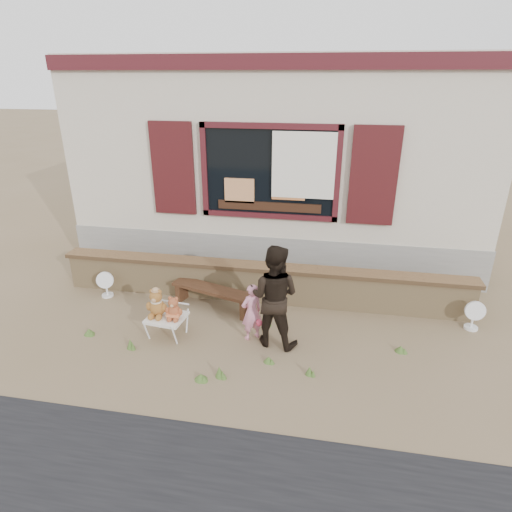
% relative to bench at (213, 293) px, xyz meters
% --- Properties ---
extents(ground, '(80.00, 80.00, 0.00)m').
position_rel_bench_xyz_m(ground, '(0.73, -0.57, -0.27)').
color(ground, brown).
rests_on(ground, ground).
extents(shopfront, '(8.04, 5.13, 4.00)m').
position_rel_bench_xyz_m(shopfront, '(0.73, 3.92, 1.72)').
color(shopfront, '#A59986').
rests_on(shopfront, ground).
extents(brick_wall, '(7.10, 0.36, 0.67)m').
position_rel_bench_xyz_m(brick_wall, '(0.73, 0.43, 0.07)').
color(brick_wall, tan).
rests_on(brick_wall, ground).
extents(bench, '(1.49, 0.74, 0.38)m').
position_rel_bench_xyz_m(bench, '(0.00, 0.00, 0.00)').
color(bench, '#372113').
rests_on(bench, ground).
extents(folding_chair, '(0.59, 0.54, 0.33)m').
position_rel_bench_xyz_m(folding_chair, '(-0.45, -0.93, 0.03)').
color(folding_chair, silver).
rests_on(folding_chair, ground).
extents(teddy_bear_left, '(0.35, 0.32, 0.44)m').
position_rel_bench_xyz_m(teddy_bear_left, '(-0.59, -0.91, 0.28)').
color(teddy_bear_left, brown).
rests_on(teddy_bear_left, folding_chair).
extents(teddy_bear_right, '(0.29, 0.26, 0.36)m').
position_rel_bench_xyz_m(teddy_bear_right, '(-0.31, -0.95, 0.24)').
color(teddy_bear_right, brown).
rests_on(teddy_bear_right, folding_chair).
extents(child, '(0.39, 0.37, 0.90)m').
position_rel_bench_xyz_m(child, '(0.81, -0.77, 0.17)').
color(child, pink).
rests_on(child, ground).
extents(adult, '(0.84, 0.71, 1.54)m').
position_rel_bench_xyz_m(adult, '(1.14, -0.81, 0.50)').
color(adult, black).
rests_on(adult, ground).
extents(fan_left, '(0.31, 0.20, 0.48)m').
position_rel_bench_xyz_m(fan_left, '(-1.97, 0.07, -0.03)').
color(fan_left, white).
rests_on(fan_left, ground).
extents(fan_right, '(0.30, 0.21, 0.49)m').
position_rel_bench_xyz_m(fan_right, '(4.13, 0.09, -0.03)').
color(fan_right, white).
rests_on(fan_right, ground).
extents(grass_tufts, '(4.78, 1.62, 0.15)m').
position_rel_bench_xyz_m(grass_tufts, '(0.58, -1.25, -0.22)').
color(grass_tufts, '#446327').
rests_on(grass_tufts, ground).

